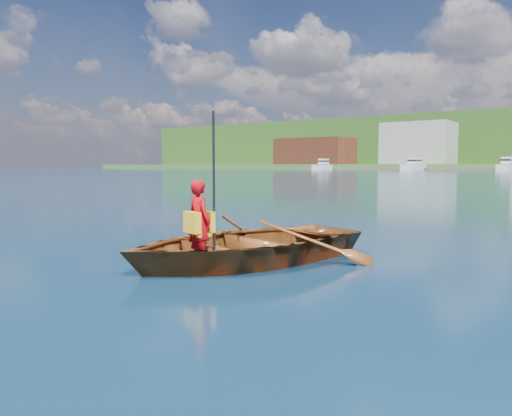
% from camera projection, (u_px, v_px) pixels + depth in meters
% --- Properties ---
extents(ground, '(600.00, 600.00, 0.00)m').
position_uv_depth(ground, '(266.00, 266.00, 7.48)').
color(ground, '#122345').
rests_on(ground, ground).
extents(rowboat, '(4.00, 4.78, 0.85)m').
position_uv_depth(rowboat, '(244.00, 244.00, 7.79)').
color(rowboat, brown).
rests_on(rowboat, ground).
extents(child_paddler, '(0.50, 0.41, 2.16)m').
position_uv_depth(child_paddler, '(200.00, 222.00, 7.09)').
color(child_paddler, '#9F060C').
rests_on(child_paddler, ground).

